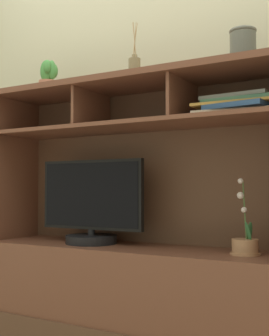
% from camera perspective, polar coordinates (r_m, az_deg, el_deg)
% --- Properties ---
extents(back_wall, '(6.00, 0.02, 2.80)m').
position_cam_1_polar(back_wall, '(2.49, 2.83, 9.64)').
color(back_wall, beige).
rests_on(back_wall, ground).
extents(media_console, '(1.68, 0.46, 1.41)m').
position_cam_1_polar(media_console, '(2.27, 0.09, -13.51)').
color(media_console, brown).
rests_on(media_console, ground).
extents(tv_monitor, '(0.60, 0.27, 0.43)m').
position_cam_1_polar(tv_monitor, '(2.35, -5.48, -5.02)').
color(tv_monitor, black).
rests_on(tv_monitor, media_console).
extents(potted_orchid, '(0.13, 0.13, 0.33)m').
position_cam_1_polar(potted_orchid, '(2.02, 13.78, -9.33)').
color(potted_orchid, '#AC7B54').
rests_on(potted_orchid, media_console).
extents(magazine_stack_left, '(0.42, 0.28, 0.09)m').
position_cam_1_polar(magazine_stack_left, '(2.04, 13.21, 7.60)').
color(magazine_stack_left, beige).
rests_on(magazine_stack_left, media_console).
extents(diffuser_bottle, '(0.06, 0.06, 0.29)m').
position_cam_1_polar(diffuser_bottle, '(2.30, 0.02, 12.49)').
color(diffuser_bottle, '#837450').
rests_on(diffuser_bottle, media_console).
extents(potted_succulent, '(0.11, 0.11, 0.17)m').
position_cam_1_polar(potted_succulent, '(2.60, -10.83, 11.43)').
color(potted_succulent, '#B97256').
rests_on(potted_succulent, media_console).
extents(ceramic_vase, '(0.12, 0.12, 0.16)m').
position_cam_1_polar(ceramic_vase, '(2.11, 13.54, 14.61)').
color(ceramic_vase, '#5A5D52').
rests_on(ceramic_vase, media_console).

